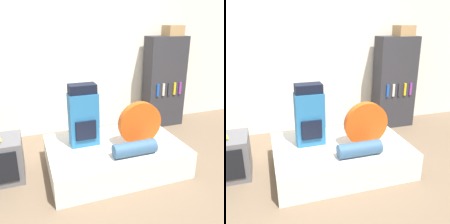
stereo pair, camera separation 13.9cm
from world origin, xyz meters
TOP-DOWN VIEW (x-y plane):
  - ground_plane at (0.00, 0.00)m, footprint 16.00×16.00m
  - wall_back at (0.00, 1.88)m, footprint 8.00×0.05m
  - bed at (0.20, 0.41)m, footprint 1.75×1.20m
  - backpack at (-0.18, 0.54)m, footprint 0.37×0.24m
  - tent_bag at (0.51, 0.31)m, footprint 0.58×0.10m
  - sleeping_roll at (0.33, 0.04)m, footprint 0.54×0.18m
  - bookshelf at (1.62, 1.59)m, footprint 0.72×0.38m
  - cardboard_box at (1.72, 1.58)m, footprint 0.30×0.30m

SIDE VIEW (x-z plane):
  - ground_plane at x=0.00m, z-range 0.00..0.00m
  - bed at x=0.20m, z-range 0.00..0.36m
  - sleeping_roll at x=0.33m, z-range 0.36..0.53m
  - tent_bag at x=0.51m, z-range 0.36..0.93m
  - backpack at x=-0.18m, z-range 0.35..1.16m
  - bookshelf at x=1.62m, z-range 0.00..1.66m
  - wall_back at x=0.00m, z-range 0.00..2.60m
  - cardboard_box at x=1.72m, z-range 1.66..1.84m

